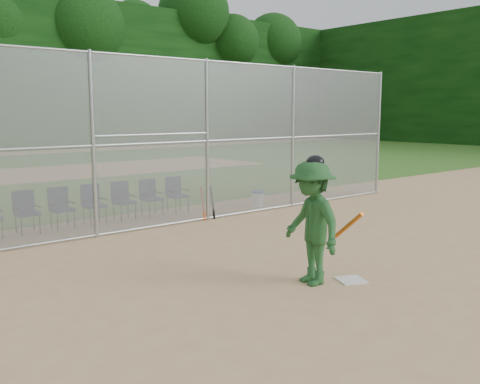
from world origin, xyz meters
TOP-DOWN VIEW (x-y plane):
  - ground at (0.00, 0.00)m, footprint 100.00×100.00m
  - grass_strip at (0.00, 18.00)m, footprint 100.00×100.00m
  - dirt_patch_far at (0.00, 18.00)m, footprint 24.00×24.00m
  - backstop_fence at (0.00, 5.00)m, footprint 16.09×0.09m
  - home_plate at (-0.12, -0.48)m, footprint 0.56×0.56m
  - batter_at_plate at (-0.72, -0.15)m, footprint 1.02×1.46m
  - water_cooler at (3.23, 5.61)m, footprint 0.36×0.36m
  - spare_bats at (1.04, 5.06)m, footprint 0.36×0.23m
  - chair_2 at (-3.03, 6.34)m, footprint 0.54×0.52m
  - chair_3 at (-2.23, 6.34)m, footprint 0.54×0.52m
  - chair_4 at (-1.43, 6.34)m, footprint 0.54×0.52m
  - chair_5 at (-0.63, 6.34)m, footprint 0.54×0.52m
  - chair_6 at (0.17, 6.34)m, footprint 0.54×0.52m
  - chair_7 at (0.97, 6.34)m, footprint 0.54×0.52m

SIDE VIEW (x-z plane):
  - ground at x=0.00m, z-range 0.00..0.00m
  - grass_strip at x=0.00m, z-range 0.01..0.01m
  - dirt_patch_far at x=0.00m, z-range 0.01..0.01m
  - home_plate at x=-0.12m, z-range 0.00..0.02m
  - water_cooler at x=3.23m, z-range 0.00..0.46m
  - spare_bats at x=1.04m, z-range 0.00..0.85m
  - chair_2 at x=-3.03m, z-range 0.00..0.96m
  - chair_3 at x=-2.23m, z-range 0.00..0.96m
  - chair_4 at x=-1.43m, z-range 0.00..0.96m
  - chair_5 at x=-0.63m, z-range 0.00..0.96m
  - chair_6 at x=0.17m, z-range 0.00..0.96m
  - chair_7 at x=0.97m, z-range 0.00..0.96m
  - batter_at_plate at x=-0.72m, z-range -0.03..2.02m
  - backstop_fence at x=0.00m, z-range 0.07..4.07m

